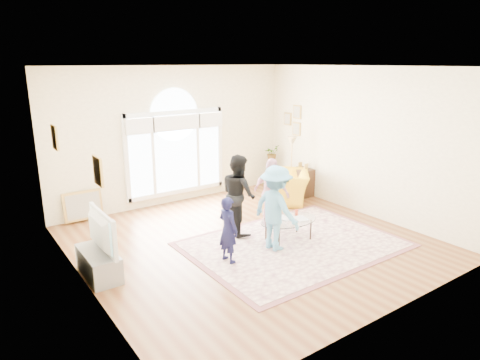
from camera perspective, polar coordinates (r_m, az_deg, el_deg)
ground at (r=8.16m, az=1.37°, el=-8.19°), size 6.00×6.00×0.00m
room_shell at (r=10.04m, az=-8.23°, el=5.55°), size 6.00×6.00×6.00m
area_rug at (r=8.08m, az=7.18°, el=-8.49°), size 3.60×2.60×0.02m
rug_border at (r=8.08m, az=7.18°, el=-8.52°), size 3.80×2.80×0.01m
tv_console at (r=7.21m, az=-18.31°, el=-10.54°), size 0.45×1.00×0.42m
television at (r=7.00m, az=-18.62°, el=-6.60°), size 0.17×1.12×0.64m
coffee_table at (r=8.11m, az=6.51°, el=-5.40°), size 1.21×0.83×0.54m
armchair at (r=10.35m, az=6.28°, el=-0.90°), size 1.50×1.51×0.74m
side_cabinet at (r=10.87m, az=8.29°, el=-0.28°), size 0.40×0.50×0.70m
floor_lamp at (r=10.61m, az=6.94°, el=4.55°), size 0.31×0.31×1.51m
plant_pedestal at (r=11.63m, az=4.21°, el=0.89°), size 0.20×0.20×0.70m
potted_plant at (r=11.50m, az=4.26°, el=3.61°), size 0.48×0.45×0.43m
leaning_picture at (r=9.74m, az=-20.01°, el=-5.15°), size 0.80×0.14×0.62m
child_navy at (r=7.15m, az=-1.61°, el=-6.62°), size 0.32×0.44×1.14m
child_black at (r=8.26m, az=-0.19°, el=-1.92°), size 0.68×0.83×1.57m
child_pink at (r=8.64m, az=4.22°, el=-1.71°), size 0.57×0.89×1.42m
child_blue at (r=7.58m, az=4.81°, el=-3.75°), size 0.68×1.05×1.53m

